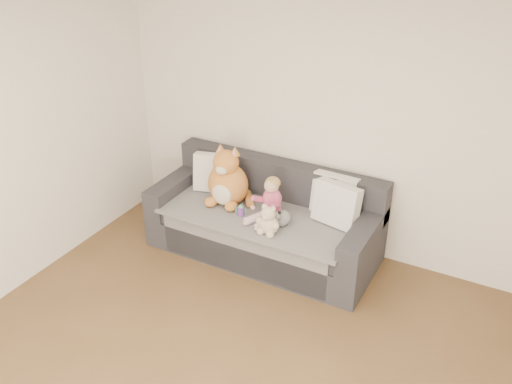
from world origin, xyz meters
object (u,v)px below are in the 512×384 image
Objects in this scene: plush_cat at (227,181)px; teddy_bear at (268,222)px; toddler at (270,201)px; sofa at (265,223)px; sippy_cup at (241,210)px.

plush_cat is 0.70m from teddy_bear.
teddy_bear is (0.61, -0.32, -0.11)m from plush_cat.
plush_cat reaches higher than teddy_bear.
plush_cat reaches higher than toddler.
teddy_bear is at bearing -59.40° from sofa.
sippy_cup is at bearing 160.59° from teddy_bear.
plush_cat is 0.33m from sippy_cup.
sippy_cup is (-0.25, -0.10, -0.11)m from toddler.
plush_cat reaches higher than sippy_cup.
teddy_bear is 2.52× the size of sippy_cup.
toddler is at bearing 118.57° from teddy_bear.
sofa is 3.52× the size of plush_cat.
teddy_bear is at bearing -23.67° from sippy_cup.
sofa is at bearing 124.86° from teddy_bear.
sofa reaches higher than teddy_bear.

